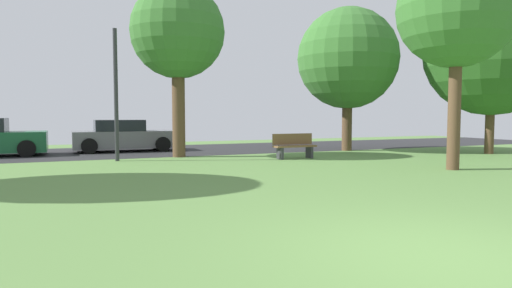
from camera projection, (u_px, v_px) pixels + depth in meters
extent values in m
plane|color=#5B8442|center=(447.00, 258.00, 4.87)|extent=(44.00, 44.00, 0.00)
cube|color=#28282B|center=(161.00, 151.00, 19.53)|extent=(44.00, 6.40, 0.01)
cylinder|color=brown|center=(347.00, 123.00, 19.53)|extent=(0.44, 0.44, 2.43)
sphere|color=#38702D|center=(348.00, 58.00, 19.34)|extent=(4.42, 4.42, 4.42)
cylinder|color=brown|center=(490.00, 126.00, 17.90)|extent=(0.35, 0.35, 2.23)
sphere|color=#2D6023|center=(492.00, 49.00, 17.70)|extent=(5.33, 5.33, 5.33)
cylinder|color=brown|center=(179.00, 111.00, 16.52)|extent=(0.48, 0.48, 3.45)
sphere|color=#38702D|center=(178.00, 31.00, 16.32)|extent=(3.49, 3.49, 3.49)
cylinder|color=brown|center=(454.00, 111.00, 12.65)|extent=(0.35, 0.35, 3.40)
sphere|color=#38702D|center=(457.00, 8.00, 12.46)|extent=(3.37, 3.37, 3.37)
cylinder|color=black|center=(30.00, 146.00, 18.16)|extent=(0.64, 0.22, 0.64)
cylinder|color=black|center=(27.00, 149.00, 16.50)|extent=(0.64, 0.22, 0.64)
cube|color=slate|center=(125.00, 139.00, 19.20)|extent=(4.24, 1.75, 0.74)
cube|color=black|center=(119.00, 125.00, 19.08)|extent=(2.04, 1.54, 0.48)
cylinder|color=black|center=(155.00, 142.00, 20.60)|extent=(0.64, 0.22, 0.64)
cylinder|color=black|center=(163.00, 144.00, 19.00)|extent=(0.64, 0.22, 0.64)
cylinder|color=black|center=(87.00, 144.00, 19.43)|extent=(0.64, 0.22, 0.64)
cylinder|color=black|center=(89.00, 146.00, 17.83)|extent=(0.64, 0.22, 0.64)
cube|color=brown|center=(295.00, 146.00, 15.93)|extent=(1.60, 0.44, 0.06)
cube|color=brown|center=(292.00, 139.00, 16.10)|extent=(1.60, 0.06, 0.40)
cube|color=#333338|center=(309.00, 152.00, 16.18)|extent=(0.10, 0.40, 0.45)
cube|color=#333338|center=(280.00, 153.00, 15.71)|extent=(0.10, 0.40, 0.45)
cylinder|color=#2D2D33|center=(116.00, 95.00, 15.02)|extent=(0.14, 0.14, 4.50)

